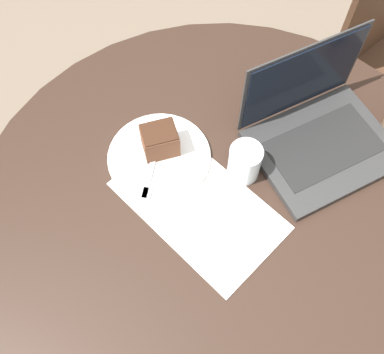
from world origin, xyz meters
name	(u,v)px	position (x,y,z in m)	size (l,w,h in m)	color
ground_plane	(213,295)	(0.00, 0.00, 0.00)	(12.00, 12.00, 0.00)	#6B5B4C
dining_table	(222,239)	(0.00, 0.00, 0.59)	(1.15, 1.15, 0.75)	black
paper_document	(198,205)	(-0.06, -0.02, 0.75)	(0.39, 0.26, 0.00)	white
plate	(159,157)	(-0.20, 0.02, 0.76)	(0.24, 0.24, 0.01)	white
cake_slice	(160,140)	(-0.21, 0.04, 0.80)	(0.10, 0.10, 0.07)	brown
fork	(150,172)	(-0.19, -0.02, 0.77)	(0.09, 0.16, 0.00)	silver
water_glass	(244,162)	(-0.03, 0.11, 0.80)	(0.07, 0.07, 0.09)	silver
laptop	(318,132)	(0.06, 0.28, 0.79)	(0.37, 0.39, 0.22)	#2D2D2D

